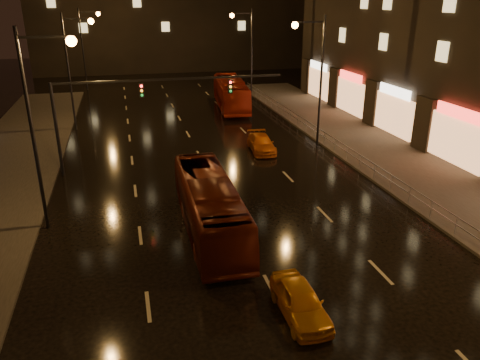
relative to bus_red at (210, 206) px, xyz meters
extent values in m
plane|color=black|center=(1.50, 10.42, -1.43)|extent=(140.00, 140.00, 0.00)
cube|color=#38332D|center=(15.00, 5.42, -1.35)|extent=(7.00, 70.00, 0.15)
cylinder|color=black|center=(-8.10, 10.42, 1.67)|extent=(0.22, 0.22, 6.20)
cube|color=black|center=(-0.50, 10.42, 4.67)|extent=(15.20, 0.14, 0.14)
cube|color=black|center=(-2.50, 10.42, 4.02)|extent=(0.32, 0.18, 0.95)
cube|color=black|center=(3.50, 10.42, 4.02)|extent=(0.32, 0.18, 0.95)
sphere|color=#FF1E19|center=(-2.50, 10.30, 4.32)|extent=(0.18, 0.18, 0.18)
cylinder|color=#99999E|center=(11.70, 34.42, -0.78)|extent=(0.04, 0.04, 1.00)
cube|color=#99999E|center=(11.70, 8.42, -0.33)|extent=(0.05, 56.00, 0.05)
cube|color=#99999E|center=(11.70, 8.42, -0.73)|extent=(0.05, 56.00, 0.05)
imported|color=#59190C|center=(0.00, 0.00, 0.00)|extent=(2.54, 10.29, 2.86)
imported|color=#AE2611|center=(7.50, 27.61, 0.16)|extent=(3.85, 11.62, 3.18)
imported|color=orange|center=(2.00, -7.51, -0.80)|extent=(1.51, 3.68, 1.25)
imported|color=#C65B12|center=(6.35, 12.20, -0.81)|extent=(2.09, 4.40, 1.24)
camera|label=1|loc=(-3.71, -21.06, 9.73)|focal=35.00mm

